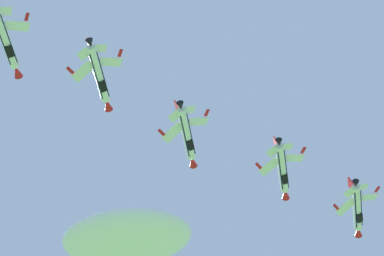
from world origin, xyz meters
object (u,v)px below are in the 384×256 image
at_px(fighter_jet_left_outer, 99,75).
at_px(fighter_jet_right_outer, 6,40).
at_px(fighter_jet_lead, 357,209).
at_px(fighter_jet_right_wing, 187,135).
at_px(fighter_jet_left_wing, 282,169).

height_order(fighter_jet_left_outer, fighter_jet_right_outer, fighter_jet_left_outer).
bearing_deg(fighter_jet_right_outer, fighter_jet_lead, 40.64).
height_order(fighter_jet_right_wing, fighter_jet_left_outer, fighter_jet_left_outer).
height_order(fighter_jet_left_wing, fighter_jet_right_outer, fighter_jet_left_wing).
distance_m(fighter_jet_right_wing, fighter_jet_left_outer, 20.14).
distance_m(fighter_jet_left_wing, fighter_jet_right_wing, 21.35).
bearing_deg(fighter_jet_left_outer, fighter_jet_right_wing, 47.24).
bearing_deg(fighter_jet_left_wing, fighter_jet_right_outer, -139.23).
distance_m(fighter_jet_left_wing, fighter_jet_right_outer, 58.78).
xyz_separation_m(fighter_jet_lead, fighter_jet_left_outer, (-43.96, -40.09, 2.14)).
bearing_deg(fighter_jet_left_wing, fighter_jet_right_wing, -142.47).
xyz_separation_m(fighter_jet_left_wing, fighter_jet_right_wing, (-16.72, -13.19, -1.41)).
bearing_deg(fighter_jet_right_outer, fighter_jet_left_wing, 40.77).
height_order(fighter_jet_lead, fighter_jet_left_wing, fighter_jet_left_wing).
relative_size(fighter_jet_left_wing, fighter_jet_right_outer, 1.00).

